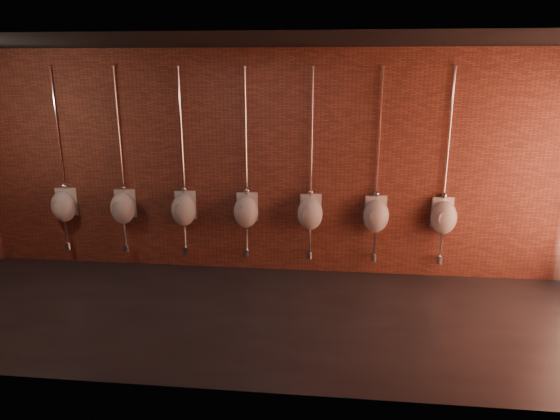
# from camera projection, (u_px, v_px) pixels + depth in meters

# --- Properties ---
(ground) EXTENTS (8.50, 8.50, 0.00)m
(ground) POSITION_uv_depth(u_px,v_px,m) (251.00, 315.00, 6.13)
(ground) COLOR black
(ground) RESTS_ON ground
(room_shell) EXTENTS (8.54, 3.04, 3.22)m
(room_shell) POSITION_uv_depth(u_px,v_px,m) (248.00, 153.00, 5.59)
(room_shell) COLOR black
(room_shell) RESTS_ON ground
(urinal_0) EXTENTS (0.42, 0.38, 2.71)m
(urinal_0) POSITION_uv_depth(u_px,v_px,m) (64.00, 205.00, 7.50)
(urinal_0) COLOR silver
(urinal_0) RESTS_ON ground
(urinal_1) EXTENTS (0.42, 0.38, 2.71)m
(urinal_1) POSITION_uv_depth(u_px,v_px,m) (123.00, 207.00, 7.41)
(urinal_1) COLOR silver
(urinal_1) RESTS_ON ground
(urinal_2) EXTENTS (0.42, 0.38, 2.71)m
(urinal_2) POSITION_uv_depth(u_px,v_px,m) (184.00, 209.00, 7.31)
(urinal_2) COLOR silver
(urinal_2) RESTS_ON ground
(urinal_3) EXTENTS (0.42, 0.38, 2.71)m
(urinal_3) POSITION_uv_depth(u_px,v_px,m) (246.00, 211.00, 7.22)
(urinal_3) COLOR silver
(urinal_3) RESTS_ON ground
(urinal_4) EXTENTS (0.42, 0.38, 2.71)m
(urinal_4) POSITION_uv_depth(u_px,v_px,m) (310.00, 213.00, 7.13)
(urinal_4) COLOR silver
(urinal_4) RESTS_ON ground
(urinal_5) EXTENTS (0.42, 0.38, 2.71)m
(urinal_5) POSITION_uv_depth(u_px,v_px,m) (376.00, 214.00, 7.03)
(urinal_5) COLOR silver
(urinal_5) RESTS_ON ground
(urinal_6) EXTENTS (0.42, 0.38, 2.71)m
(urinal_6) POSITION_uv_depth(u_px,v_px,m) (443.00, 216.00, 6.94)
(urinal_6) COLOR silver
(urinal_6) RESTS_ON ground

